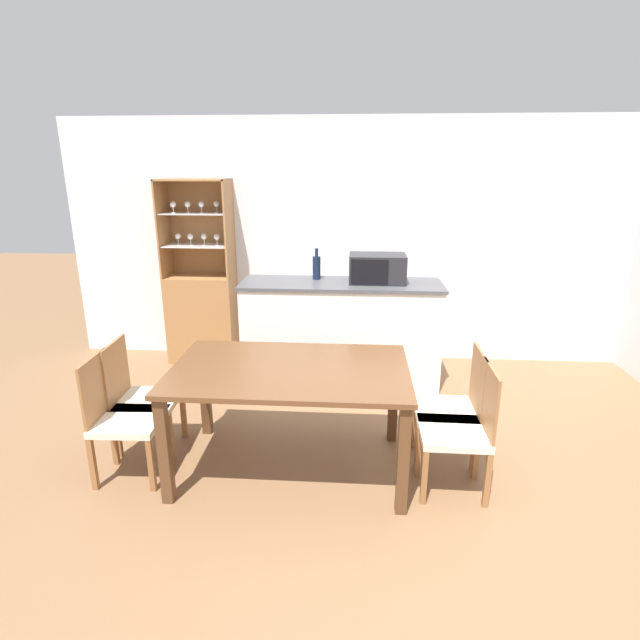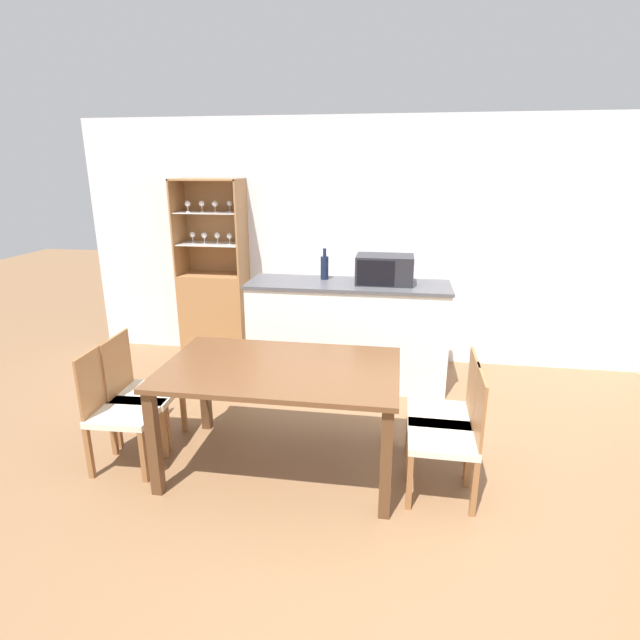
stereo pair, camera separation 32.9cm
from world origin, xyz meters
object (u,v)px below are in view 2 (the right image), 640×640
(display_cabinet, at_px, (215,304))
(dining_chair_side_right_near, at_px, (450,435))
(dining_table, at_px, (281,380))
(dining_chair_side_right_far, at_px, (446,413))
(dining_chair_side_left_far, at_px, (141,392))
(wine_bottle, at_px, (325,267))
(microwave, at_px, (385,269))
(dining_chair_side_left_near, at_px, (120,410))

(display_cabinet, bearing_deg, dining_chair_side_right_near, -42.84)
(dining_table, bearing_deg, dining_chair_side_right_far, 7.46)
(dining_chair_side_left_far, xyz_separation_m, dining_chair_side_right_near, (2.26, -0.29, 0.00))
(dining_table, xyz_separation_m, dining_chair_side_right_far, (1.13, 0.15, -0.24))
(dining_table, bearing_deg, wine_bottle, 88.29)
(dining_chair_side_left_far, height_order, wine_bottle, wine_bottle)
(display_cabinet, bearing_deg, microwave, -13.72)
(dining_chair_side_right_near, distance_m, microwave, 1.94)
(microwave, relative_size, wine_bottle, 1.75)
(dining_chair_side_right_far, bearing_deg, dining_table, 98.19)
(microwave, bearing_deg, dining_chair_side_left_far, -140.78)
(dining_chair_side_right_far, height_order, microwave, microwave)
(dining_chair_side_left_near, relative_size, wine_bottle, 2.86)
(dining_table, bearing_deg, dining_chair_side_right_near, -7.51)
(dining_table, relative_size, wine_bottle, 5.29)
(dining_chair_side_right_far, height_order, dining_chair_side_left_near, same)
(dining_chair_side_right_far, xyz_separation_m, dining_chair_side_left_far, (-2.26, -0.00, 0.00))
(dining_chair_side_right_far, bearing_deg, microwave, 19.87)
(dining_chair_side_right_far, distance_m, microwave, 1.68)
(microwave, bearing_deg, dining_chair_side_right_near, -73.95)
(dining_chair_side_left_far, bearing_deg, dining_chair_side_left_near, -3.00)
(dining_table, distance_m, dining_chair_side_left_far, 1.16)
(dining_table, distance_m, microwave, 1.77)
(dining_chair_side_right_near, bearing_deg, wine_bottle, 31.16)
(dining_chair_side_left_far, bearing_deg, microwave, 126.23)
(microwave, height_order, wine_bottle, wine_bottle)
(dining_table, relative_size, dining_chair_side_right_far, 1.85)
(dining_chair_side_left_near, bearing_deg, dining_chair_side_right_far, 95.37)
(display_cabinet, xyz_separation_m, dining_chair_side_left_near, (0.10, -2.19, -0.17))
(dining_chair_side_right_near, bearing_deg, dining_chair_side_left_near, 90.59)
(display_cabinet, xyz_separation_m, dining_chair_side_right_near, (2.35, -2.18, -0.17))
(wine_bottle, bearing_deg, dining_chair_side_left_near, -122.85)
(dining_chair_side_right_far, relative_size, dining_chair_side_right_near, 1.00)
(display_cabinet, height_order, dining_chair_side_right_near, display_cabinet)
(dining_table, bearing_deg, display_cabinet, 121.07)
(dining_chair_side_left_far, height_order, dining_chair_side_left_near, same)
(dining_chair_side_right_far, distance_m, dining_chair_side_left_near, 2.28)
(dining_table, bearing_deg, microwave, 68.26)
(dining_chair_side_left_near, bearing_deg, microwave, 132.41)
(dining_chair_side_right_far, xyz_separation_m, dining_chair_side_left_near, (-2.26, -0.30, 0.00))
(dining_table, xyz_separation_m, dining_chair_side_right_near, (1.13, -0.15, -0.24))
(display_cabinet, xyz_separation_m, microwave, (1.86, -0.45, 0.54))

